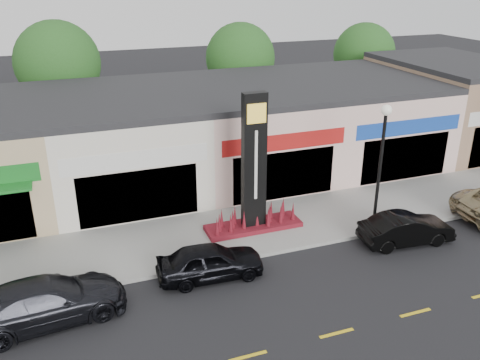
{
  "coord_description": "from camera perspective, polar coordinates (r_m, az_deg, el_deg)",
  "views": [
    {
      "loc": [
        -4.3,
        -14.07,
        10.66
      ],
      "look_at": [
        2.31,
        4.0,
        2.6
      ],
      "focal_mm": 38.0,
      "sensor_mm": 36.0,
      "label": 1
    }
  ],
  "objects": [
    {
      "name": "car_black_conv",
      "position": [
        22.24,
        18.17,
        -5.26
      ],
      "size": [
        1.72,
        4.03,
        1.29
      ],
      "primitive_type": "imported",
      "rotation": [
        0.0,
        0.0,
        1.48
      ],
      "color": "black",
      "rests_on": "ground"
    },
    {
      "name": "sidewalk",
      "position": [
        21.67,
        -6.1,
        -6.64
      ],
      "size": [
        52.0,
        4.3,
        0.15
      ],
      "primitive_type": "cube",
      "color": "gray",
      "rests_on": "ground"
    },
    {
      "name": "tree_rear_west",
      "position": [
        34.0,
        -19.78,
        12.23
      ],
      "size": [
        5.2,
        5.2,
        7.83
      ],
      "color": "#382619",
      "rests_on": "ground"
    },
    {
      "name": "tree_rear_east",
      "position": [
        40.74,
        13.75,
        13.6
      ],
      "size": [
        4.6,
        4.6,
        6.94
      ],
      "color": "#382619",
      "rests_on": "ground"
    },
    {
      "name": "car_black_sedan",
      "position": [
        18.95,
        -3.37,
        -9.12
      ],
      "size": [
        1.79,
        4.01,
        1.34
      ],
      "primitive_type": "imported",
      "rotation": [
        0.0,
        0.0,
        1.52
      ],
      "color": "black",
      "rests_on": "ground"
    },
    {
      "name": "shop_tan",
      "position": [
        35.81,
        22.52,
        8.08
      ],
      "size": [
        7.0,
        10.01,
        5.3
      ],
      "color": "#906C53",
      "rests_on": "ground"
    },
    {
      "name": "car_dark_sedan",
      "position": [
        17.92,
        -21.01,
        -12.61
      ],
      "size": [
        2.68,
        5.32,
        1.48
      ],
      "primitive_type": "imported",
      "rotation": [
        0.0,
        0.0,
        1.69
      ],
      "color": "black",
      "rests_on": "ground"
    },
    {
      "name": "shop_pink_w",
      "position": [
        28.57,
        0.87,
        5.93
      ],
      "size": [
        7.0,
        10.01,
        4.8
      ],
      "color": "beige",
      "rests_on": "ground"
    },
    {
      "name": "ground",
      "position": [
        18.16,
        -2.58,
        -13.22
      ],
      "size": [
        120.0,
        120.0,
        0.0
      ],
      "primitive_type": "plane",
      "color": "black",
      "rests_on": "ground"
    },
    {
      "name": "tree_rear_mid",
      "position": [
        36.21,
        0.04,
        13.55
      ],
      "size": [
        4.8,
        4.8,
        7.29
      ],
      "color": "#382619",
      "rests_on": "ground"
    },
    {
      "name": "curb",
      "position": [
        19.79,
        -4.46,
        -9.67
      ],
      "size": [
        52.0,
        0.2,
        0.15
      ],
      "primitive_type": "cube",
      "color": "gray",
      "rests_on": "ground"
    },
    {
      "name": "pylon_sign",
      "position": [
        21.38,
        1.56,
        -0.36
      ],
      "size": [
        4.2,
        1.3,
        6.0
      ],
      "color": "#510D19",
      "rests_on": "sidewalk"
    },
    {
      "name": "shop_cream",
      "position": [
        26.99,
        -13.2,
        4.29
      ],
      "size": [
        7.0,
        10.01,
        4.8
      ],
      "color": "silver",
      "rests_on": "ground"
    },
    {
      "name": "shop_pink_e",
      "position": [
        31.66,
        12.88,
        7.04
      ],
      "size": [
        7.0,
        10.01,
        4.8
      ],
      "color": "beige",
      "rests_on": "ground"
    },
    {
      "name": "lamp_east_near",
      "position": [
        21.84,
        15.58,
        2.68
      ],
      "size": [
        0.44,
        0.44,
        5.47
      ],
      "color": "black",
      "rests_on": "sidewalk"
    }
  ]
}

